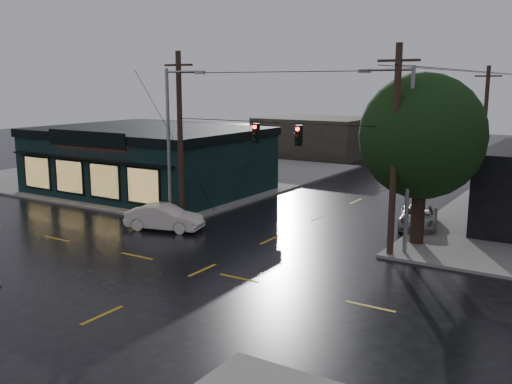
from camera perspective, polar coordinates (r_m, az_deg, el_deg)
The scene contains 13 objects.
ground_plane at distance 26.14m, azimuth -5.39°, elevation -7.80°, with size 160.00×160.00×0.00m, color black.
sidewalk_nw at distance 53.60m, azimuth -9.38°, elevation 1.86°, with size 28.00×28.00×0.15m, color slate.
pizza_shop at distance 44.74m, azimuth -10.64°, elevation 3.26°, with size 16.30×12.34×4.90m.
corner_tree at distance 30.03m, azimuth 16.28°, elevation 5.35°, with size 6.37×6.37×8.74m.
utility_pole_nw at distance 34.93m, azimuth -7.38°, elevation -3.04°, with size 2.00×0.32×10.15m, color black, non-canonical shape.
utility_pole_ne at distance 28.73m, azimuth 13.22°, elevation -6.32°, with size 2.00×0.32×10.15m, color black, non-canonical shape.
utility_pole_far_a at distance 49.08m, azimuth 21.47°, elevation 0.33°, with size 2.00×0.32×9.65m, color black, non-canonical shape.
span_signal_assembly at distance 30.24m, azimuth 2.11°, elevation 5.84°, with size 13.00×0.48×1.23m.
streetlight_nw at distance 34.60m, azimuth -8.50°, elevation -3.21°, with size 5.40×0.30×9.15m, color gray, non-canonical shape.
streetlight_ne at distance 29.22m, azimuth 14.60°, elevation -6.09°, with size 5.40×0.30×9.15m, color gray, non-canonical shape.
bg_building_west at distance 66.63m, azimuth 6.05°, elevation 5.53°, with size 12.00×10.00×4.40m, color #2E2721.
sedan_cream at distance 33.17m, azimuth -9.17°, elevation -2.53°, with size 1.56×4.46×1.47m, color silver.
suv_silver at distance 34.56m, azimuth 15.92°, elevation -2.45°, with size 2.09×4.54×1.26m, color #A3A296.
Camera 1 is at (15.17, -19.58, 8.36)m, focal length 40.00 mm.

